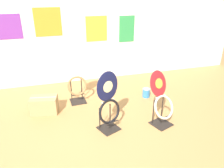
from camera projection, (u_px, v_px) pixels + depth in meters
ground_plane at (94, 158)px, 2.74m from camera, size 14.00×14.00×0.00m
wall_back at (66, 22)px, 4.39m from camera, size 8.00×0.07×2.60m
toilet_seat_display_navy_moon at (109, 103)px, 3.11m from camera, size 0.38×0.37×0.92m
toilet_seat_display_crimson_swirl at (161, 99)px, 3.26m from camera, size 0.44×0.44×0.84m
toilet_seat_display_white_plain at (77, 82)px, 3.91m from camera, size 0.36×0.29×0.85m
paint_can at (146, 92)px, 4.19m from camera, size 0.15×0.15×0.18m
storage_box at (44, 105)px, 3.66m from camera, size 0.48×0.35×0.28m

